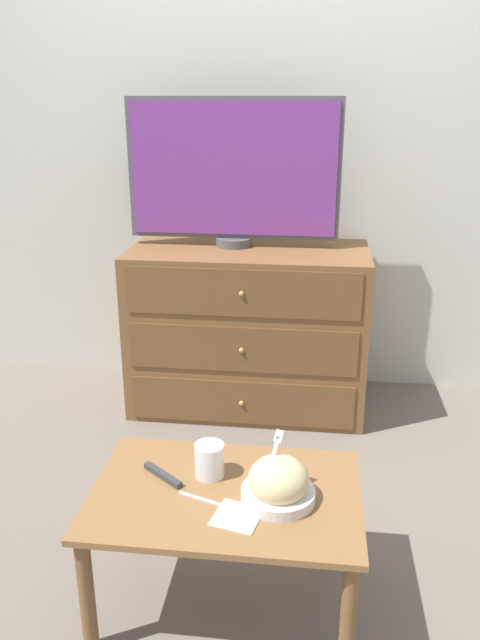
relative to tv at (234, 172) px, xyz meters
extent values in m
plane|color=#70665B|center=(0.17, 0.26, -1.15)|extent=(12.00, 12.00, 0.00)
cube|color=silver|center=(0.17, 0.29, 0.15)|extent=(12.00, 0.05, 2.60)
cube|color=brown|center=(0.08, -0.05, -0.75)|extent=(1.13, 0.56, 0.80)
cube|color=brown|center=(0.08, -0.33, -1.02)|extent=(1.04, 0.01, 0.21)
sphere|color=tan|center=(0.08, -0.34, -1.02)|extent=(0.02, 0.02, 0.02)
cube|color=brown|center=(0.08, -0.33, -0.75)|extent=(1.04, 0.01, 0.21)
sphere|color=tan|center=(0.08, -0.34, -0.75)|extent=(0.02, 0.02, 0.02)
cube|color=brown|center=(0.08, -0.33, -0.48)|extent=(1.04, 0.01, 0.21)
sphere|color=tan|center=(0.08, -0.34, -0.48)|extent=(0.02, 0.02, 0.02)
cylinder|color=#515156|center=(0.00, 0.00, -0.33)|extent=(0.17, 0.17, 0.04)
cube|color=#515156|center=(0.00, 0.00, 0.01)|extent=(0.99, 0.04, 0.64)
cube|color=#7A3893|center=(0.00, -0.02, 0.01)|extent=(0.95, 0.01, 0.60)
cube|color=olive|center=(0.16, -1.39, -0.76)|extent=(0.79, 0.52, 0.02)
cylinder|color=brown|center=(-0.20, -1.62, -0.96)|extent=(0.04, 0.04, 0.38)
cylinder|color=brown|center=(0.51, -1.62, -0.96)|extent=(0.04, 0.04, 0.38)
cylinder|color=brown|center=(-0.20, -1.17, -0.96)|extent=(0.04, 0.04, 0.38)
cylinder|color=brown|center=(0.51, -1.17, -0.96)|extent=(0.04, 0.04, 0.38)
cylinder|color=silver|center=(0.31, -1.41, -0.73)|extent=(0.21, 0.21, 0.03)
ellipsoid|color=beige|center=(0.31, -1.41, -0.69)|extent=(0.17, 0.17, 0.13)
cube|color=silver|center=(0.29, -1.40, -0.65)|extent=(0.05, 0.09, 0.15)
cube|color=silver|center=(0.31, -1.36, -0.58)|extent=(0.03, 0.03, 0.03)
cylinder|color=#9E6638|center=(0.10, -1.32, -0.72)|extent=(0.08, 0.08, 0.07)
cylinder|color=white|center=(0.10, -1.32, -0.70)|extent=(0.09, 0.09, 0.11)
cube|color=silver|center=(0.20, -1.51, -0.75)|extent=(0.15, 0.15, 0.00)
cube|color=silver|center=(0.11, -1.45, -0.75)|extent=(0.17, 0.07, 0.01)
cube|color=#38383D|center=(-0.04, -1.35, -0.74)|extent=(0.14, 0.11, 0.02)
camera|label=1|loc=(0.38, -2.91, 0.34)|focal=35.00mm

